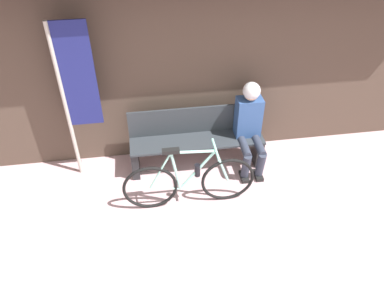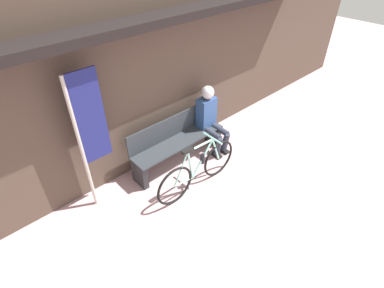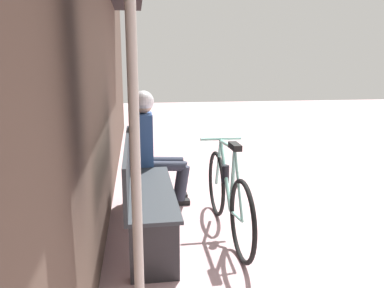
# 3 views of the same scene
# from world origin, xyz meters

# --- Properties ---
(ground_plane) EXTENTS (24.00, 24.00, 0.00)m
(ground_plane) POSITION_xyz_m (0.00, 0.00, 0.00)
(ground_plane) COLOR #C69EA3
(storefront_wall) EXTENTS (12.00, 0.56, 3.20)m
(storefront_wall) POSITION_xyz_m (0.00, 2.86, 1.66)
(storefront_wall) COLOR #4C3D33
(storefront_wall) RESTS_ON ground_plane
(park_bench_near) EXTENTS (1.83, 0.42, 0.86)m
(park_bench_near) POSITION_xyz_m (-0.06, 2.48, 0.42)
(park_bench_near) COLOR #2D3338
(park_bench_near) RESTS_ON ground_plane
(bicycle) EXTENTS (1.64, 0.40, 0.91)m
(bicycle) POSITION_xyz_m (-0.26, 1.72, 0.38)
(bicycle) COLOR black
(bicycle) RESTS_ON ground_plane
(person_seated) EXTENTS (0.34, 0.62, 1.27)m
(person_seated) POSITION_xyz_m (0.65, 2.37, 0.73)
(person_seated) COLOR #2D3342
(person_seated) RESTS_ON ground_plane
(banner_pole) EXTENTS (0.45, 0.05, 2.16)m
(banner_pole) POSITION_xyz_m (-1.54, 2.53, 1.35)
(banner_pole) COLOR #B7B2A8
(banner_pole) RESTS_ON ground_plane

